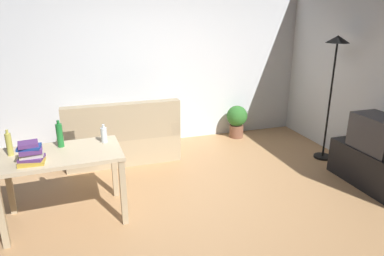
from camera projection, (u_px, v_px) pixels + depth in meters
The scene contains 12 objects.
ground_plane at pixel (197, 203), 4.03m from camera, with size 5.20×4.40×0.02m, color tan.
wall_rear at pixel (154, 62), 5.58m from camera, with size 5.20×0.10×2.70m, color silver.
couch at pixel (122, 139), 5.17m from camera, with size 1.62×0.84×0.92m.
tv_stand at pixel (372, 168), 4.37m from camera, with size 0.44×1.10×0.48m.
tv at pixel (378, 134), 4.22m from camera, with size 0.41×0.60×0.44m.
torchiere_lamp at pixel (335, 65), 4.83m from camera, with size 0.32×0.32×1.81m.
desk at pixel (62, 163), 3.53m from camera, with size 1.23×0.75×0.76m.
potted_plant at pixel (237, 119), 6.04m from camera, with size 0.36×0.36×0.57m.
bottle_squat at pixel (9, 144), 3.40m from camera, with size 0.06×0.06×0.27m.
bottle_green at pixel (60, 135), 3.61m from camera, with size 0.07×0.07×0.29m.
bottle_clear at pixel (104, 135), 3.75m from camera, with size 0.07×0.07×0.20m.
book_stack at pixel (31, 154), 3.22m from camera, with size 0.24×0.21×0.21m.
Camera 1 is at (-1.14, -3.35, 2.12)m, focal length 32.30 mm.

